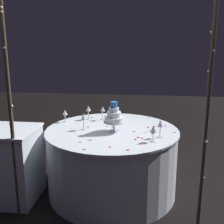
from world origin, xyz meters
The scene contains 34 objects.
ground_plane centered at (0.00, 0.00, 0.00)m, with size 12.00×12.00×0.00m, color black.
decorative_arch centered at (0.00, 0.54, 1.39)m, with size 1.79×0.06×2.16m.
main_table centered at (0.00, 0.00, 0.37)m, with size 1.45×1.45×0.73m.
side_table centered at (1.05, 0.28, 0.39)m, with size 0.57×0.57×0.79m.
tiered_cake centered at (-0.03, 0.06, 0.90)m, with size 0.22×0.22×0.32m.
wine_glass_0 centered at (-0.50, 0.20, 0.87)m, with size 0.06×0.06×0.18m.
wine_glass_1 centered at (0.59, -0.23, 0.84)m, with size 0.06×0.06×0.15m.
wine_glass_2 centered at (-0.43, 0.33, 0.86)m, with size 0.07×0.07×0.17m.
wine_glass_3 centered at (0.31, 0.03, 0.87)m, with size 0.06×0.06×0.18m.
wine_glass_4 centered at (0.16, -0.38, 0.86)m, with size 0.06×0.06×0.17m.
wine_glass_5 centered at (0.34, -0.38, 0.86)m, with size 0.06×0.06×0.17m.
cake_knife centered at (-0.35, 0.12, 0.74)m, with size 0.15×0.27×0.01m.
rose_petal_0 centered at (-0.24, 0.05, 0.74)m, with size 0.04×0.03×0.00m, color #C61951.
rose_petal_1 centered at (0.08, -0.41, 0.74)m, with size 0.04×0.03×0.00m, color #C61951.
rose_petal_2 centered at (-0.25, 0.05, 0.74)m, with size 0.03×0.02×0.00m, color #C61951.
rose_petal_3 centered at (-0.39, -0.13, 0.74)m, with size 0.04×0.03×0.00m, color #C61951.
rose_petal_4 centered at (-0.04, 0.52, 0.74)m, with size 0.03×0.02×0.00m, color #C61951.
rose_petal_5 centered at (-0.58, -0.20, 0.74)m, with size 0.03×0.02×0.00m, color #C61951.
rose_petal_6 centered at (-0.40, -0.54, 0.74)m, with size 0.02×0.02×0.00m, color #C61951.
rose_petal_7 centered at (-0.07, -0.19, 0.74)m, with size 0.03×0.02×0.00m, color #C61951.
rose_petal_8 centered at (0.17, 0.37, 0.74)m, with size 0.04×0.03×0.00m, color #C61951.
rose_petal_9 centered at (-0.21, 0.57, 0.74)m, with size 0.03×0.02×0.00m, color #C61951.
rose_petal_10 centered at (-0.67, 0.03, 0.74)m, with size 0.03×0.02×0.00m, color #C61951.
rose_petal_11 centered at (0.17, 0.61, 0.74)m, with size 0.03×0.02×0.00m, color #C61951.
rose_petal_12 centered at (-0.43, 0.10, 0.74)m, with size 0.04×0.02×0.00m, color #C61951.
rose_petal_13 centered at (0.01, -0.09, 0.74)m, with size 0.03×0.02×0.00m, color #C61951.
rose_petal_14 centered at (-0.27, 0.29, 0.74)m, with size 0.03×0.02×0.00m, color #C61951.
rose_petal_15 centered at (-0.20, 0.58, 0.74)m, with size 0.03×0.02×0.00m, color #C61951.
rose_petal_16 centered at (-0.33, 0.24, 0.74)m, with size 0.04×0.03×0.00m, color #C61951.
rose_petal_17 centered at (0.07, -0.10, 0.74)m, with size 0.03×0.02×0.00m, color #C61951.
rose_petal_18 centered at (0.31, -0.47, 0.74)m, with size 0.03×0.02×0.00m, color #C61951.
rose_petal_19 centered at (0.25, 0.43, 0.74)m, with size 0.03×0.02×0.00m, color #C61951.
rose_petal_20 centered at (-0.47, -0.18, 0.74)m, with size 0.03×0.02×0.00m, color #C61951.
rose_petal_21 centered at (0.28, -0.06, 0.74)m, with size 0.03×0.02×0.00m, color #C61951.
Camera 1 is at (-0.35, 2.91, 1.67)m, focal length 45.38 mm.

